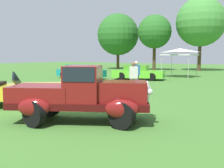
{
  "coord_description": "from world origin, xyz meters",
  "views": [
    {
      "loc": [
        5.87,
        -6.14,
        1.98
      ],
      "look_at": [
        0.2,
        2.22,
        0.91
      ],
      "focal_mm": 42.07,
      "sensor_mm": 36.0,
      "label": 1
    }
  ],
  "objects_px": {
    "show_car_lime": "(138,73)",
    "spectator_far_side": "(136,74)",
    "spectator_near_truck": "(133,77)",
    "show_car_teal": "(80,72)",
    "neighbor_convertible": "(14,91)",
    "feature_pickup_truck": "(81,94)",
    "canopy_tent_left_field": "(180,51)"
  },
  "relations": [
    {
      "from": "neighbor_convertible",
      "to": "show_car_teal",
      "type": "height_order",
      "value": "neighbor_convertible"
    },
    {
      "from": "show_car_lime",
      "to": "spectator_far_side",
      "type": "relative_size",
      "value": 2.69
    },
    {
      "from": "feature_pickup_truck",
      "to": "canopy_tent_left_field",
      "type": "xyz_separation_m",
      "value": [
        -3.46,
        18.09,
        1.56
      ]
    },
    {
      "from": "spectator_near_truck",
      "to": "feature_pickup_truck",
      "type": "bearing_deg",
      "value": -76.14
    },
    {
      "from": "feature_pickup_truck",
      "to": "spectator_far_side",
      "type": "height_order",
      "value": "feature_pickup_truck"
    },
    {
      "from": "show_car_teal",
      "to": "spectator_far_side",
      "type": "bearing_deg",
      "value": -27.25
    },
    {
      "from": "neighbor_convertible",
      "to": "spectator_near_truck",
      "type": "bearing_deg",
      "value": 63.45
    },
    {
      "from": "show_car_lime",
      "to": "spectator_far_side",
      "type": "xyz_separation_m",
      "value": [
        3.07,
        -5.89,
        0.31
      ]
    },
    {
      "from": "show_car_teal",
      "to": "canopy_tent_left_field",
      "type": "relative_size",
      "value": 1.67
    },
    {
      "from": "canopy_tent_left_field",
      "to": "spectator_far_side",
      "type": "bearing_deg",
      "value": -83.82
    },
    {
      "from": "feature_pickup_truck",
      "to": "spectator_near_truck",
      "type": "bearing_deg",
      "value": 103.86
    },
    {
      "from": "neighbor_convertible",
      "to": "show_car_lime",
      "type": "height_order",
      "value": "neighbor_convertible"
    },
    {
      "from": "feature_pickup_truck",
      "to": "show_car_lime",
      "type": "bearing_deg",
      "value": 111.79
    },
    {
      "from": "feature_pickup_truck",
      "to": "spectator_far_side",
      "type": "distance_m",
      "value": 7.97
    },
    {
      "from": "neighbor_convertible",
      "to": "spectator_far_side",
      "type": "height_order",
      "value": "spectator_far_side"
    },
    {
      "from": "show_car_teal",
      "to": "show_car_lime",
      "type": "height_order",
      "value": "same"
    },
    {
      "from": "show_car_lime",
      "to": "spectator_far_side",
      "type": "bearing_deg",
      "value": -62.45
    },
    {
      "from": "show_car_lime",
      "to": "spectator_near_truck",
      "type": "height_order",
      "value": "spectator_near_truck"
    },
    {
      "from": "spectator_near_truck",
      "to": "spectator_far_side",
      "type": "distance_m",
      "value": 2.2
    },
    {
      "from": "show_car_teal",
      "to": "spectator_near_truck",
      "type": "bearing_deg",
      "value": -34.43
    },
    {
      "from": "neighbor_convertible",
      "to": "spectator_near_truck",
      "type": "relative_size",
      "value": 2.68
    },
    {
      "from": "show_car_lime",
      "to": "canopy_tent_left_field",
      "type": "xyz_separation_m",
      "value": [
        1.94,
        4.58,
        1.82
      ]
    },
    {
      "from": "spectator_near_truck",
      "to": "spectator_far_side",
      "type": "xyz_separation_m",
      "value": [
        -0.94,
        1.99,
        0.0
      ]
    },
    {
      "from": "neighbor_convertible",
      "to": "spectator_far_side",
      "type": "relative_size",
      "value": 2.68
    },
    {
      "from": "feature_pickup_truck",
      "to": "show_car_teal",
      "type": "height_order",
      "value": "feature_pickup_truck"
    },
    {
      "from": "show_car_lime",
      "to": "spectator_far_side",
      "type": "distance_m",
      "value": 6.65
    },
    {
      "from": "show_car_teal",
      "to": "spectator_near_truck",
      "type": "relative_size",
      "value": 2.77
    },
    {
      "from": "feature_pickup_truck",
      "to": "neighbor_convertible",
      "type": "xyz_separation_m",
      "value": [
        -3.97,
        0.47,
        -0.28
      ]
    },
    {
      "from": "show_car_lime",
      "to": "canopy_tent_left_field",
      "type": "bearing_deg",
      "value": 67.06
    },
    {
      "from": "show_car_teal",
      "to": "canopy_tent_left_field",
      "type": "height_order",
      "value": "canopy_tent_left_field"
    },
    {
      "from": "spectator_near_truck",
      "to": "spectator_far_side",
      "type": "bearing_deg",
      "value": 115.28
    },
    {
      "from": "feature_pickup_truck",
      "to": "canopy_tent_left_field",
      "type": "height_order",
      "value": "canopy_tent_left_field"
    }
  ]
}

